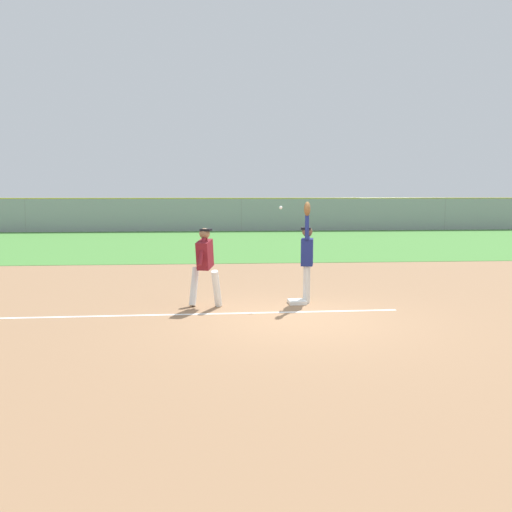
% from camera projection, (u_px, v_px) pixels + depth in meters
% --- Properties ---
extents(ground_plane, '(73.46, 73.46, 0.00)m').
position_uv_depth(ground_plane, '(296.00, 318.00, 10.34)').
color(ground_plane, '#936D4C').
extents(outfield_grass, '(54.05, 15.47, 0.01)m').
position_uv_depth(outfield_grass, '(249.00, 242.00, 25.90)').
color(outfield_grass, '#478438').
rests_on(outfield_grass, ground_plane).
extents(chalk_foul_line, '(12.00, 0.32, 0.01)m').
position_uv_depth(chalk_foul_line, '(107.00, 316.00, 10.47)').
color(chalk_foul_line, white).
rests_on(chalk_foul_line, ground_plane).
extents(first_base, '(0.40, 0.40, 0.08)m').
position_uv_depth(first_base, '(297.00, 302.00, 11.65)').
color(first_base, white).
rests_on(first_base, ground_plane).
extents(fielder, '(0.35, 0.89, 2.28)m').
position_uv_depth(fielder, '(307.00, 253.00, 11.66)').
color(fielder, silver).
rests_on(fielder, ground_plane).
extents(runner, '(0.76, 0.83, 1.72)m').
position_uv_depth(runner, '(205.00, 261.00, 11.22)').
color(runner, white).
rests_on(runner, ground_plane).
extents(baseball, '(0.07, 0.07, 0.07)m').
position_uv_depth(baseball, '(281.00, 208.00, 11.67)').
color(baseball, white).
extents(outfield_fence, '(54.13, 0.08, 2.14)m').
position_uv_depth(outfield_fence, '(241.00, 214.00, 33.43)').
color(outfield_fence, '#93999E').
rests_on(outfield_fence, ground_plane).
extents(parked_car_green, '(4.56, 2.44, 1.25)m').
position_uv_depth(parked_car_green, '(137.00, 218.00, 36.34)').
color(parked_car_green, '#1E6B33').
rests_on(parked_car_green, ground_plane).
extents(parked_car_white, '(4.49, 2.29, 1.25)m').
position_uv_depth(parked_car_white, '(215.00, 219.00, 36.19)').
color(parked_car_white, white).
rests_on(parked_car_white, ground_plane).
extents(parked_car_red, '(4.56, 2.45, 1.25)m').
position_uv_depth(parked_car_red, '(295.00, 218.00, 36.58)').
color(parked_car_red, '#B21E1E').
rests_on(parked_car_red, ground_plane).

